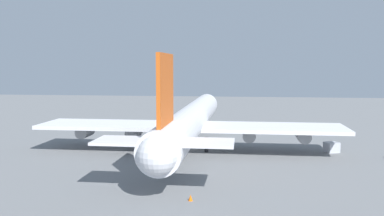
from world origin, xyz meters
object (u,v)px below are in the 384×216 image
object	(u,v)px
cargo_airplane	(192,120)
safety_cone_nose	(199,124)
cargo_container_fore	(332,147)
safety_cone_tail	(190,198)

from	to	relation	value
cargo_airplane	safety_cone_nose	bearing A→B (deg)	3.44
cargo_container_fore	safety_cone_nose	world-z (taller)	cargo_container_fore
cargo_airplane	safety_cone_nose	world-z (taller)	cargo_airplane
cargo_airplane	safety_cone_tail	distance (m)	31.95
cargo_airplane	safety_cone_nose	size ratio (longest dim) A/B	89.36
safety_cone_nose	safety_cone_tail	distance (m)	63.96
cargo_airplane	safety_cone_tail	xyz separation A→B (m)	(-31.28, -3.84, -5.27)
cargo_container_fore	safety_cone_nose	distance (m)	43.23
cargo_container_fore	safety_cone_tail	world-z (taller)	cargo_container_fore
cargo_airplane	cargo_container_fore	bearing A→B (deg)	-89.78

